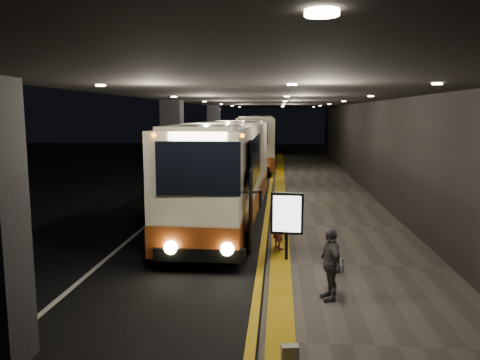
{
  "coord_description": "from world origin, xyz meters",
  "views": [
    {
      "loc": [
        2.79,
        -14.5,
        3.87
      ],
      "look_at": [
        1.51,
        0.63,
        1.7
      ],
      "focal_mm": 35.0,
      "sensor_mm": 36.0,
      "label": 1
    }
  ],
  "objects_px": {
    "passenger_boarding": "(279,221)",
    "stanchion_post": "(285,223)",
    "coach_main": "(225,177)",
    "passenger_waiting_grey": "(330,264)",
    "coach_second": "(255,144)",
    "bag_polka": "(337,265)",
    "info_sign": "(287,215)",
    "coach_third": "(260,135)",
    "bag_plain": "(290,355)"
  },
  "relations": [
    {
      "from": "coach_third",
      "to": "passenger_boarding",
      "type": "bearing_deg",
      "value": -89.33
    },
    {
      "from": "bag_polka",
      "to": "coach_second",
      "type": "bearing_deg",
      "value": 97.81
    },
    {
      "from": "coach_third",
      "to": "passenger_waiting_grey",
      "type": "distance_m",
      "value": 37.95
    },
    {
      "from": "info_sign",
      "to": "coach_second",
      "type": "bearing_deg",
      "value": 98.49
    },
    {
      "from": "bag_plain",
      "to": "passenger_waiting_grey",
      "type": "bearing_deg",
      "value": 71.75
    },
    {
      "from": "coach_third",
      "to": "bag_polka",
      "type": "bearing_deg",
      "value": -87.31
    },
    {
      "from": "info_sign",
      "to": "stanchion_post",
      "type": "xyz_separation_m",
      "value": [
        -0.0,
        1.96,
        -0.68
      ]
    },
    {
      "from": "coach_main",
      "to": "bag_polka",
      "type": "relative_size",
      "value": 32.5
    },
    {
      "from": "bag_polka",
      "to": "stanchion_post",
      "type": "distance_m",
      "value": 3.04
    },
    {
      "from": "passenger_boarding",
      "to": "bag_polka",
      "type": "relative_size",
      "value": 4.54
    },
    {
      "from": "passenger_waiting_grey",
      "to": "coach_main",
      "type": "bearing_deg",
      "value": -172.89
    },
    {
      "from": "passenger_waiting_grey",
      "to": "bag_polka",
      "type": "height_order",
      "value": "passenger_waiting_grey"
    },
    {
      "from": "passenger_boarding",
      "to": "coach_main",
      "type": "bearing_deg",
      "value": 4.53
    },
    {
      "from": "coach_main",
      "to": "bag_plain",
      "type": "xyz_separation_m",
      "value": [
        2.08,
        -9.61,
        -1.35
      ]
    },
    {
      "from": "stanchion_post",
      "to": "coach_third",
      "type": "bearing_deg",
      "value": 93.72
    },
    {
      "from": "coach_third",
      "to": "bag_polka",
      "type": "xyz_separation_m",
      "value": [
        3.36,
        -36.13,
        -1.39
      ]
    },
    {
      "from": "coach_second",
      "to": "info_sign",
      "type": "relative_size",
      "value": 6.56
    },
    {
      "from": "coach_second",
      "to": "coach_main",
      "type": "bearing_deg",
      "value": -93.37
    },
    {
      "from": "passenger_boarding",
      "to": "bag_plain",
      "type": "xyz_separation_m",
      "value": [
        0.18,
        -6.06,
        -0.62
      ]
    },
    {
      "from": "coach_second",
      "to": "bag_plain",
      "type": "xyz_separation_m",
      "value": [
        1.92,
        -27.02,
        -1.4
      ]
    },
    {
      "from": "bag_polka",
      "to": "coach_third",
      "type": "bearing_deg",
      "value": 95.31
    },
    {
      "from": "passenger_boarding",
      "to": "info_sign",
      "type": "relative_size",
      "value": 0.89
    },
    {
      "from": "passenger_boarding",
      "to": "stanchion_post",
      "type": "xyz_separation_m",
      "value": [
        0.2,
        0.98,
        -0.28
      ]
    },
    {
      "from": "coach_third",
      "to": "coach_main",
      "type": "bearing_deg",
      "value": -92.48
    },
    {
      "from": "coach_main",
      "to": "coach_second",
      "type": "xyz_separation_m",
      "value": [
        0.16,
        17.41,
        0.05
      ]
    },
    {
      "from": "passenger_boarding",
      "to": "coach_second",
      "type": "bearing_deg",
      "value": -18.89
    },
    {
      "from": "coach_second",
      "to": "stanchion_post",
      "type": "distance_m",
      "value": 20.09
    },
    {
      "from": "bag_plain",
      "to": "coach_second",
      "type": "bearing_deg",
      "value": 94.06
    },
    {
      "from": "coach_second",
      "to": "bag_polka",
      "type": "bearing_deg",
      "value": -85.03
    },
    {
      "from": "coach_second",
      "to": "passenger_boarding",
      "type": "xyz_separation_m",
      "value": [
        1.73,
        -20.95,
        -0.78
      ]
    },
    {
      "from": "coach_second",
      "to": "coach_third",
      "type": "height_order",
      "value": "coach_third"
    },
    {
      "from": "bag_plain",
      "to": "info_sign",
      "type": "relative_size",
      "value": 0.18
    },
    {
      "from": "bag_plain",
      "to": "coach_main",
      "type": "bearing_deg",
      "value": 102.21
    },
    {
      "from": "coach_main",
      "to": "passenger_boarding",
      "type": "relative_size",
      "value": 7.16
    },
    {
      "from": "coach_second",
      "to": "info_sign",
      "type": "height_order",
      "value": "coach_second"
    },
    {
      "from": "coach_second",
      "to": "info_sign",
      "type": "xyz_separation_m",
      "value": [
        1.93,
        -21.93,
        -0.38
      ]
    },
    {
      "from": "passenger_boarding",
      "to": "stanchion_post",
      "type": "height_order",
      "value": "passenger_boarding"
    },
    {
      "from": "info_sign",
      "to": "stanchion_post",
      "type": "bearing_deg",
      "value": 93.55
    },
    {
      "from": "coach_third",
      "to": "bag_plain",
      "type": "height_order",
      "value": "coach_third"
    },
    {
      "from": "coach_second",
      "to": "bag_plain",
      "type": "distance_m",
      "value": 27.12
    },
    {
      "from": "coach_third",
      "to": "info_sign",
      "type": "xyz_separation_m",
      "value": [
        2.17,
        -35.32,
        -0.39
      ]
    },
    {
      "from": "passenger_boarding",
      "to": "bag_polka",
      "type": "bearing_deg",
      "value": -166.07
    },
    {
      "from": "passenger_boarding",
      "to": "stanchion_post",
      "type": "bearing_deg",
      "value": -34.95
    },
    {
      "from": "coach_second",
      "to": "info_sign",
      "type": "bearing_deg",
      "value": -87.8
    },
    {
      "from": "passenger_waiting_grey",
      "to": "stanchion_post",
      "type": "height_order",
      "value": "passenger_waiting_grey"
    },
    {
      "from": "bag_polka",
      "to": "passenger_boarding",
      "type": "bearing_deg",
      "value": 127.55
    },
    {
      "from": "info_sign",
      "to": "passenger_waiting_grey",
      "type": "bearing_deg",
      "value": -68.14
    },
    {
      "from": "passenger_boarding",
      "to": "bag_plain",
      "type": "relative_size",
      "value": 4.94
    },
    {
      "from": "coach_main",
      "to": "bag_polka",
      "type": "height_order",
      "value": "coach_main"
    },
    {
      "from": "bag_plain",
      "to": "bag_polka",
      "type": "bearing_deg",
      "value": 74.26
    }
  ]
}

